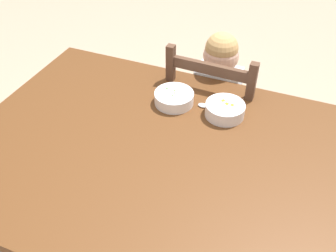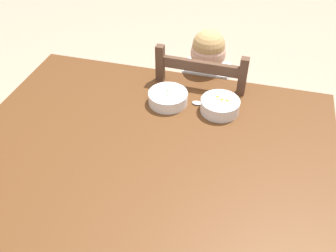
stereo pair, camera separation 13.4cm
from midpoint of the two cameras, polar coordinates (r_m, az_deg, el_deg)
ground_plane at (r=2.01m, az=-4.37°, el=-18.69°), size 8.00×8.00×0.00m
dining_table at (r=1.49m, az=-5.60°, el=-5.87°), size 1.41×1.10×0.73m
dining_chair at (r=2.03m, az=3.36°, el=1.25°), size 0.43×0.43×0.91m
child_figure at (r=1.92m, az=3.57°, el=5.29°), size 0.32×0.31×0.94m
bowl_of_peas at (r=1.63m, az=-2.38°, el=4.29°), size 0.17×0.17×0.05m
bowl_of_carrots at (r=1.59m, az=5.54°, el=3.06°), size 0.17×0.17×0.06m
spoon at (r=1.63m, az=2.80°, el=3.29°), size 0.14×0.03×0.01m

